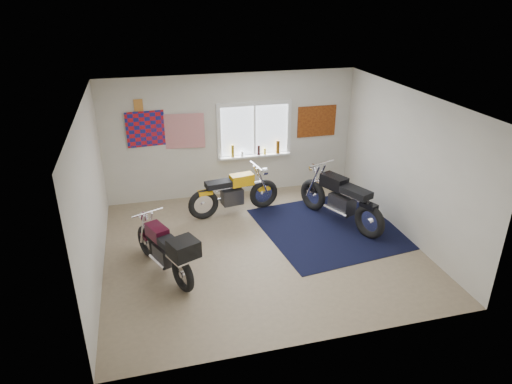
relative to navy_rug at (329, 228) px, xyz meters
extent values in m
plane|color=#9E896B|center=(-1.48, -0.38, -0.01)|extent=(5.50, 5.50, 0.00)
plane|color=white|center=(-1.48, -0.38, 2.69)|extent=(5.50, 5.50, 0.00)
plane|color=silver|center=(-1.48, 2.12, 1.34)|extent=(5.50, 0.00, 5.50)
plane|color=silver|center=(-1.48, -2.88, 1.34)|extent=(5.50, 0.00, 5.50)
plane|color=silver|center=(-4.23, -0.38, 1.34)|extent=(0.00, 5.00, 5.00)
plane|color=silver|center=(1.27, -0.38, 1.34)|extent=(0.00, 5.00, 5.00)
cube|color=black|center=(0.00, 0.00, 0.00)|extent=(2.79, 2.88, 0.01)
cube|color=white|center=(-0.98, 2.10, 1.44)|extent=(1.50, 0.02, 1.10)
cube|color=white|center=(-0.98, 2.09, 2.03)|extent=(1.66, 0.06, 0.08)
cube|color=white|center=(-0.98, 2.09, 0.85)|extent=(1.66, 0.06, 0.08)
cube|color=white|center=(-1.77, 2.09, 1.44)|extent=(0.08, 0.06, 1.10)
cube|color=white|center=(-0.19, 2.09, 1.44)|extent=(0.08, 0.06, 1.10)
cube|color=white|center=(-0.98, 2.09, 1.44)|extent=(0.04, 0.06, 1.10)
cube|color=white|center=(-0.98, 2.03, 0.87)|extent=(1.60, 0.16, 0.04)
cylinder|color=olive|center=(-1.49, 2.02, 1.03)|extent=(0.07, 0.07, 0.28)
cylinder|color=silver|center=(-1.28, 2.02, 0.95)|extent=(0.06, 0.06, 0.12)
cylinder|color=black|center=(-0.90, 2.02, 1.00)|extent=(0.06, 0.06, 0.22)
cylinder|color=gold|center=(-0.76, 2.02, 0.96)|extent=(0.05, 0.05, 0.14)
cylinder|color=brown|center=(-0.46, 2.02, 1.04)|extent=(0.09, 0.09, 0.30)
cylinder|color=brown|center=(-1.49, 2.02, 1.03)|extent=(0.06, 0.06, 0.27)
plane|color=red|center=(-3.18, 2.10, 1.64)|extent=(1.00, 0.07, 1.00)
plane|color=red|center=(-2.53, 2.08, 1.54)|extent=(0.90, 0.09, 0.90)
cube|color=#C47F38|center=(-3.38, 2.10, 2.14)|extent=(0.18, 0.02, 0.24)
cube|color=#A54C14|center=(0.47, 2.10, 1.54)|extent=(0.90, 0.03, 0.70)
torus|color=black|center=(-1.01, 1.22, 0.31)|extent=(0.65, 0.22, 0.64)
torus|color=black|center=(-2.32, 1.02, 0.31)|extent=(0.65, 0.22, 0.64)
cylinder|color=white|center=(-1.01, 1.22, 0.31)|extent=(0.12, 0.11, 0.10)
cylinder|color=white|center=(-2.32, 1.02, 0.31)|extent=(0.12, 0.11, 0.10)
cylinder|color=white|center=(-1.66, 1.12, 0.58)|extent=(1.19, 0.26, 0.09)
cube|color=#2B2B2D|center=(-1.71, 1.11, 0.37)|extent=(0.46, 0.33, 0.32)
cylinder|color=white|center=(-1.73, 1.26, 0.28)|extent=(0.53, 0.14, 0.07)
cube|color=#FFB50D|center=(-1.49, 1.14, 0.72)|extent=(0.51, 0.32, 0.23)
cube|color=black|center=(-1.99, 1.07, 0.70)|extent=(0.56, 0.34, 0.11)
cube|color=#FFB50D|center=(-2.27, 1.02, 0.56)|extent=(0.30, 0.19, 0.08)
cube|color=#FFB50D|center=(-1.01, 1.22, 0.42)|extent=(0.28, 0.17, 0.05)
cylinder|color=white|center=(-1.18, 1.19, 0.96)|extent=(0.12, 0.59, 0.03)
cylinder|color=white|center=(-0.99, 1.22, 0.81)|extent=(0.12, 0.16, 0.15)
torus|color=black|center=(-0.03, 0.87, 0.33)|extent=(0.40, 0.68, 0.68)
torus|color=black|center=(0.56, -0.51, 0.33)|extent=(0.40, 0.68, 0.68)
cylinder|color=white|center=(-0.03, 0.87, 0.33)|extent=(0.15, 0.15, 0.12)
cylinder|color=white|center=(0.56, -0.51, 0.33)|extent=(0.15, 0.15, 0.12)
cylinder|color=white|center=(0.27, 0.18, 0.66)|extent=(0.62, 1.28, 0.10)
cube|color=#2B2B2D|center=(0.29, 0.13, 0.42)|extent=(0.47, 0.56, 0.36)
cylinder|color=white|center=(0.13, 0.06, 0.32)|extent=(0.30, 0.57, 0.08)
cube|color=black|center=(0.19, 0.35, 0.81)|extent=(0.47, 0.60, 0.26)
cube|color=black|center=(0.41, -0.17, 0.79)|extent=(0.51, 0.66, 0.13)
cube|color=black|center=(0.54, -0.46, 0.64)|extent=(0.28, 0.36, 0.09)
cube|color=black|center=(-0.03, 0.87, 0.45)|extent=(0.26, 0.33, 0.05)
cylinder|color=white|center=(0.04, 0.69, 1.09)|extent=(0.63, 0.30, 0.04)
cylinder|color=white|center=(-0.04, 0.89, 0.92)|extent=(0.20, 0.17, 0.17)
torus|color=black|center=(-3.48, -0.14, 0.28)|extent=(0.34, 0.58, 0.58)
torus|color=black|center=(-2.99, -1.29, 0.28)|extent=(0.34, 0.58, 0.58)
cylinder|color=white|center=(-3.48, -0.14, 0.28)|extent=(0.12, 0.13, 0.10)
cylinder|color=white|center=(-2.99, -1.29, 0.28)|extent=(0.12, 0.13, 0.10)
cylinder|color=white|center=(-3.23, -0.71, 0.55)|extent=(0.52, 1.07, 0.08)
cube|color=#2B2B2D|center=(-3.22, -0.75, 0.35)|extent=(0.39, 0.47, 0.30)
cylinder|color=white|center=(-3.35, -0.81, 0.26)|extent=(0.25, 0.48, 0.06)
cube|color=#3B0919|center=(-3.30, -0.56, 0.67)|extent=(0.39, 0.50, 0.21)
cube|color=black|center=(-3.11, -1.00, 0.66)|extent=(0.43, 0.55, 0.11)
cube|color=#3B0919|center=(-3.00, -1.25, 0.53)|extent=(0.24, 0.30, 0.07)
cube|color=#3B0919|center=(-3.48, -0.14, 0.39)|extent=(0.21, 0.28, 0.04)
cylinder|color=white|center=(-3.42, -0.29, 0.91)|extent=(0.52, 0.25, 0.03)
cylinder|color=white|center=(-3.49, -0.12, 0.76)|extent=(0.17, 0.14, 0.14)
cube|color=black|center=(-2.95, -1.37, 0.78)|extent=(0.52, 0.51, 0.27)
camera|label=1|loc=(-3.36, -7.24, 4.33)|focal=32.00mm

